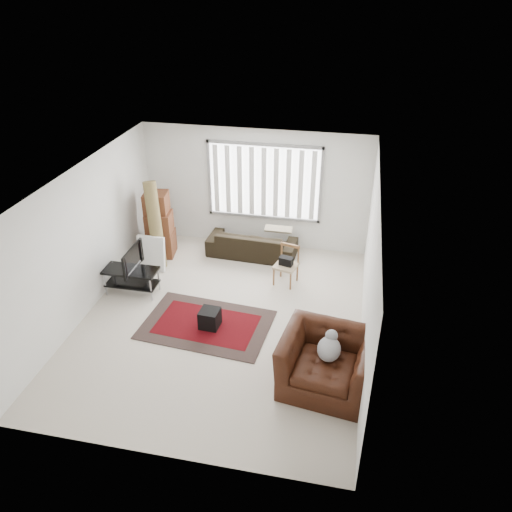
# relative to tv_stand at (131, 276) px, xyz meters

# --- Properties ---
(room) EXTENTS (6.00, 6.02, 2.71)m
(room) POSITION_rel_tv_stand_xyz_m (1.98, -0.00, 1.38)
(room) COLOR beige
(room) RESTS_ON ground
(persian_rug) EXTENTS (2.36, 1.68, 0.02)m
(persian_rug) POSITION_rel_tv_stand_xyz_m (1.72, -0.72, -0.37)
(persian_rug) COLOR black
(persian_rug) RESTS_ON ground
(tv_stand) EXTENTS (1.05, 0.47, 0.52)m
(tv_stand) POSITION_rel_tv_stand_xyz_m (0.00, 0.00, 0.00)
(tv_stand) COLOR black
(tv_stand) RESTS_ON ground
(tv) EXTENTS (0.11, 0.85, 0.49)m
(tv) POSITION_rel_tv_stand_xyz_m (0.00, -0.00, 0.39)
(tv) COLOR black
(tv) RESTS_ON tv_stand
(subwoofer) EXTENTS (0.36, 0.36, 0.34)m
(subwoofer) POSITION_rel_tv_stand_xyz_m (1.80, -0.75, -0.19)
(subwoofer) COLOR black
(subwoofer) RESTS_ON persian_rug
(moving_boxes) EXTENTS (0.66, 0.62, 1.46)m
(moving_boxes) POSITION_rel_tv_stand_xyz_m (-0.00, 1.57, 0.30)
(moving_boxes) COLOR brown
(moving_boxes) RESTS_ON ground
(white_flatpack) EXTENTS (0.60, 0.22, 0.76)m
(white_flatpack) POSITION_rel_tv_stand_xyz_m (0.04, 0.92, -0.00)
(white_flatpack) COLOR silver
(white_flatpack) RESTS_ON ground
(rolled_rug) EXTENTS (0.60, 0.75, 1.84)m
(rolled_rug) POSITION_rel_tv_stand_xyz_m (0.08, 1.17, 0.54)
(rolled_rug) COLOR olive
(rolled_rug) RESTS_ON ground
(sofa) EXTENTS (1.99, 0.94, 0.75)m
(sofa) POSITION_rel_tv_stand_xyz_m (1.99, 1.94, -0.00)
(sofa) COLOR black
(sofa) RESTS_ON ground
(side_chair) EXTENTS (0.52, 0.52, 0.80)m
(side_chair) POSITION_rel_tv_stand_xyz_m (2.90, 0.97, 0.07)
(side_chair) COLOR #9D8667
(side_chair) RESTS_ON ground
(armchair) EXTENTS (1.52, 1.37, 1.01)m
(armchair) POSITION_rel_tv_stand_xyz_m (3.93, -1.77, 0.13)
(armchair) COLOR #35160A
(armchair) RESTS_ON ground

